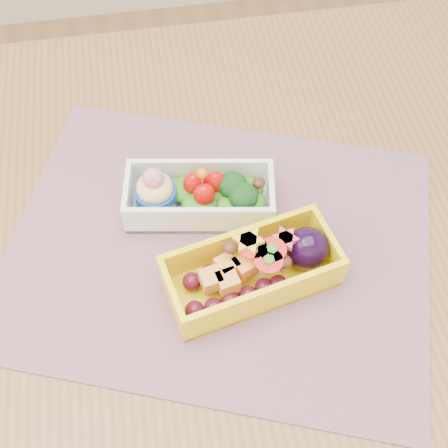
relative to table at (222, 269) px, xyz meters
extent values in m
plane|color=olive|center=(0.00, 0.00, -0.65)|extent=(3.00, 3.00, 0.00)
cube|color=brown|center=(0.00, 0.00, 0.08)|extent=(1.20, 0.80, 0.04)
cylinder|color=brown|center=(0.54, 0.34, -0.30)|extent=(0.06, 0.06, 0.71)
cube|color=#855C65|center=(-0.01, -0.02, 0.10)|extent=(0.60, 0.53, 0.00)
cube|color=white|center=(-0.02, 0.04, 0.13)|extent=(0.19, 0.11, 0.05)
ellipsoid|color=#4EAF24|center=(-0.02, 0.04, 0.12)|extent=(0.18, 0.09, 0.02)
cylinder|color=#1641A6|center=(-0.07, 0.04, 0.12)|extent=(0.05, 0.05, 0.03)
sphere|color=red|center=(-0.07, 0.04, 0.16)|extent=(0.03, 0.03, 0.03)
ellipsoid|color=#B80C07|center=(-0.03, 0.04, 0.14)|extent=(0.03, 0.02, 0.03)
ellipsoid|color=#B80C07|center=(-0.02, 0.03, 0.14)|extent=(0.03, 0.02, 0.03)
ellipsoid|color=#B80C07|center=(0.00, 0.04, 0.14)|extent=(0.03, 0.02, 0.03)
sphere|color=orange|center=(-0.02, 0.04, 0.17)|extent=(0.01, 0.01, 0.01)
ellipsoid|color=black|center=(0.02, 0.03, 0.14)|extent=(0.04, 0.04, 0.03)
ellipsoid|color=black|center=(0.03, 0.02, 0.14)|extent=(0.04, 0.04, 0.03)
ellipsoid|color=#3F2111|center=(0.05, 0.03, 0.14)|extent=(0.02, 0.02, 0.01)
cube|color=yellow|center=(0.02, -0.08, 0.13)|extent=(0.21, 0.12, 0.05)
ellipsoid|color=#490D1E|center=(-0.02, -0.09, 0.12)|extent=(0.11, 0.07, 0.02)
cube|color=orange|center=(-0.01, -0.08, 0.14)|extent=(0.06, 0.05, 0.02)
cone|color=red|center=(0.02, -0.07, 0.14)|extent=(0.04, 0.04, 0.03)
cone|color=red|center=(0.04, -0.07, 0.14)|extent=(0.04, 0.04, 0.03)
cone|color=red|center=(0.04, -0.09, 0.14)|extent=(0.04, 0.04, 0.03)
cylinder|color=yellow|center=(0.02, -0.06, 0.16)|extent=(0.04, 0.04, 0.01)
cylinder|color=#E53F5B|center=(0.06, -0.06, 0.16)|extent=(0.03, 0.03, 0.01)
ellipsoid|color=#3F2111|center=(0.00, -0.06, 0.14)|extent=(0.02, 0.02, 0.01)
ellipsoid|color=#3F2111|center=(0.06, -0.09, 0.14)|extent=(0.02, 0.02, 0.01)
ellipsoid|color=black|center=(0.09, -0.06, 0.13)|extent=(0.05, 0.05, 0.05)
camera|label=1|loc=(-0.06, -0.38, 0.69)|focal=46.08mm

